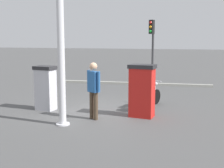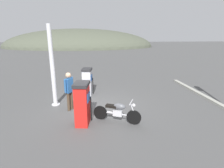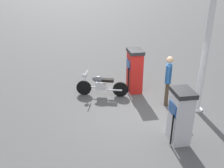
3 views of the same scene
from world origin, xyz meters
name	(u,v)px [view 1 (image 1 of 3)]	position (x,y,z in m)	size (l,w,h in m)	color
ground_plane	(96,110)	(0.00, 0.00, 0.00)	(120.00, 120.00, 0.00)	#4C4C4C
fuel_pump_near	(142,91)	(-0.42, -1.69, 0.85)	(0.65, 0.87, 1.67)	red
fuel_pump_far	(46,88)	(-0.42, 1.69, 0.78)	(0.62, 0.74, 1.54)	silver
motorcycle_near_pump	(147,95)	(0.92, -1.62, 0.44)	(1.84, 0.92, 0.92)	black
attendant_person	(94,87)	(-1.11, -0.32, 1.02)	(0.37, 0.54, 1.75)	#473828
roadside_traffic_light	(152,41)	(6.17, -1.02, 2.35)	(0.40, 0.30, 3.42)	#38383A
canopy_support_pole	(61,62)	(-1.93, 0.35, 1.83)	(0.40, 0.40, 3.81)	silver
road_edge_kerb	(132,83)	(6.03, 0.00, 0.06)	(0.79, 8.34, 0.12)	#9E9E93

